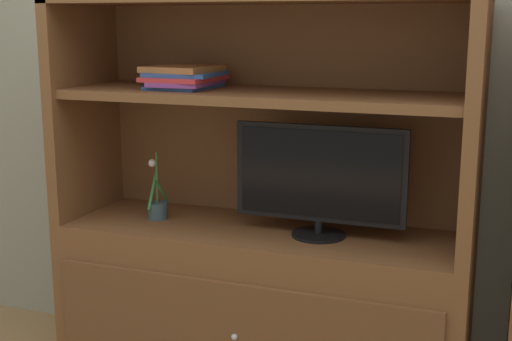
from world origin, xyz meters
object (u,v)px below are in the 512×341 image
at_px(magazine_stack, 185,77).
at_px(tv_monitor, 319,178).
at_px(potted_plant, 157,205).
at_px(media_console, 261,270).

bearing_deg(magazine_stack, tv_monitor, -1.74).
xyz_separation_m(tv_monitor, potted_plant, (-0.70, 0.00, -0.17)).
distance_m(tv_monitor, magazine_stack, 0.68).
xyz_separation_m(media_console, magazine_stack, (-0.33, -0.00, 0.78)).
height_order(media_console, magazine_stack, media_console).
bearing_deg(magazine_stack, media_console, 0.62).
height_order(tv_monitor, magazine_stack, magazine_stack).
bearing_deg(media_console, potted_plant, -177.40).
xyz_separation_m(tv_monitor, magazine_stack, (-0.57, 0.02, 0.37)).
xyz_separation_m(media_console, potted_plant, (-0.46, -0.02, 0.24)).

